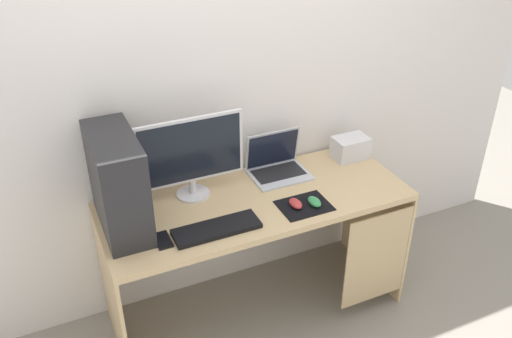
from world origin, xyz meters
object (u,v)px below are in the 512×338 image
at_px(projector, 350,148).
at_px(mouse_right, 314,202).
at_px(mouse_left, 296,203).
at_px(cell_phone, 163,240).
at_px(monitor, 191,155).
at_px(laptop, 277,166).
at_px(keyboard, 217,229).
at_px(pc_tower, 118,183).

bearing_deg(projector, mouse_right, -141.37).
bearing_deg(mouse_left, cell_phone, 179.33).
bearing_deg(monitor, laptop, 2.84).
xyz_separation_m(monitor, laptop, (0.50, 0.02, -0.19)).
relative_size(keyboard, mouse_left, 4.38).
xyz_separation_m(pc_tower, laptop, (0.89, 0.13, -0.19)).
distance_m(pc_tower, laptop, 0.92).
height_order(pc_tower, keyboard, pc_tower).
bearing_deg(mouse_right, laptop, 94.91).
bearing_deg(pc_tower, mouse_left, -14.11).
height_order(mouse_right, cell_phone, mouse_right).
bearing_deg(laptop, projector, -1.95).
distance_m(monitor, mouse_right, 0.67).
relative_size(monitor, mouse_right, 5.79).
xyz_separation_m(pc_tower, monitor, (0.39, 0.11, 0.00)).
xyz_separation_m(keyboard, mouse_left, (0.44, 0.02, 0.01)).
bearing_deg(cell_phone, projector, 14.52).
height_order(laptop, mouse_right, laptop).
xyz_separation_m(projector, mouse_left, (-0.53, -0.33, -0.04)).
xyz_separation_m(pc_tower, mouse_left, (0.83, -0.21, -0.22)).
distance_m(mouse_right, cell_phone, 0.79).
bearing_deg(mouse_left, projector, 31.38).
relative_size(pc_tower, mouse_left, 4.99).
distance_m(projector, mouse_left, 0.63).
height_order(keyboard, cell_phone, keyboard).
distance_m(pc_tower, monitor, 0.41).
height_order(projector, mouse_right, projector).
xyz_separation_m(keyboard, mouse_right, (0.53, -0.01, 0.01)).
bearing_deg(projector, cell_phone, -165.48).
bearing_deg(mouse_right, projector, 38.63).
xyz_separation_m(laptop, projector, (0.47, -0.02, 0.02)).
height_order(keyboard, mouse_right, mouse_right).
relative_size(pc_tower, monitor, 0.86).
bearing_deg(mouse_right, monitor, 147.26).
bearing_deg(keyboard, monitor, 90.16).
distance_m(monitor, keyboard, 0.41).
distance_m(laptop, mouse_right, 0.37).
bearing_deg(pc_tower, laptop, 8.53).
distance_m(projector, mouse_right, 0.56).
height_order(monitor, keyboard, monitor).
bearing_deg(cell_phone, pc_tower, 124.19).
bearing_deg(mouse_right, keyboard, 179.46).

